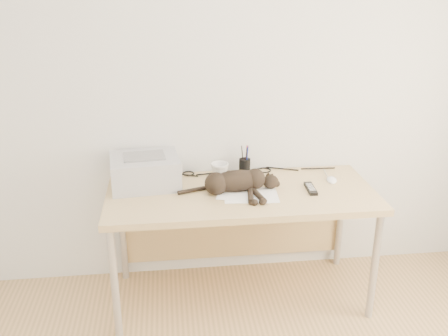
{
  "coord_description": "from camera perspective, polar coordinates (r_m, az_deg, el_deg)",
  "views": [
    {
      "loc": [
        -0.43,
        -1.3,
        1.95
      ],
      "look_at": [
        -0.11,
        1.34,
        0.91
      ],
      "focal_mm": 40.0,
      "sensor_mm": 36.0,
      "label": 1
    }
  ],
  "objects": [
    {
      "name": "wall_back",
      "position": [
        3.15,
        1.13,
        9.35
      ],
      "size": [
        3.5,
        0.0,
        3.5
      ],
      "primitive_type": "plane",
      "rotation": [
        1.57,
        0.0,
        0.0
      ],
      "color": "silver",
      "rests_on": "floor"
    },
    {
      "name": "remote_grey",
      "position": [
        3.16,
        1.91,
        -1.09
      ],
      "size": [
        0.07,
        0.19,
        0.02
      ],
      "primitive_type": "cube",
      "rotation": [
        0.0,
        0.0,
        0.11
      ],
      "color": "slate",
      "rests_on": "desk"
    },
    {
      "name": "mouse",
      "position": [
        3.2,
        12.21,
        -1.16
      ],
      "size": [
        0.08,
        0.12,
        0.03
      ],
      "primitive_type": "ellipsoid",
      "rotation": [
        0.0,
        0.0,
        -0.2
      ],
      "color": "white",
      "rests_on": "desk"
    },
    {
      "name": "cat",
      "position": [
        2.95,
        1.19,
        -1.66
      ],
      "size": [
        0.62,
        0.28,
        0.14
      ],
      "rotation": [
        0.0,
        0.0,
        0.07
      ],
      "color": "black",
      "rests_on": "desk"
    },
    {
      "name": "pen_cup",
      "position": [
        3.23,
        2.37,
        0.23
      ],
      "size": [
        0.07,
        0.07,
        0.19
      ],
      "color": "black",
      "rests_on": "desk"
    },
    {
      "name": "printer",
      "position": [
        3.07,
        -9.02,
        -0.3
      ],
      "size": [
        0.44,
        0.39,
        0.19
      ],
      "color": "#A2A2A7",
      "rests_on": "desk"
    },
    {
      "name": "papers",
      "position": [
        2.94,
        2.77,
        -3.02
      ],
      "size": [
        0.38,
        0.3,
        0.01
      ],
      "color": "white",
      "rests_on": "desk"
    },
    {
      "name": "remote_black",
      "position": [
        3.04,
        9.87,
        -2.33
      ],
      "size": [
        0.05,
        0.17,
        0.02
      ],
      "primitive_type": "cube",
      "rotation": [
        0.0,
        0.0,
        -0.04
      ],
      "color": "black",
      "rests_on": "desk"
    },
    {
      "name": "mug",
      "position": [
        3.14,
        -0.48,
        -0.36
      ],
      "size": [
        0.16,
        0.16,
        0.1
      ],
      "primitive_type": "imported",
      "rotation": [
        0.0,
        0.0,
        0.7
      ],
      "color": "white",
      "rests_on": "desk"
    },
    {
      "name": "cable_tangle",
      "position": [
        3.26,
        1.18,
        -0.4
      ],
      "size": [
        1.36,
        0.09,
        0.01
      ],
      "primitive_type": null,
      "color": "black",
      "rests_on": "desk"
    },
    {
      "name": "desk",
      "position": [
        3.11,
        1.73,
        -4.29
      ],
      "size": [
        1.6,
        0.7,
        0.74
      ],
      "color": "tan",
      "rests_on": "floor"
    }
  ]
}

